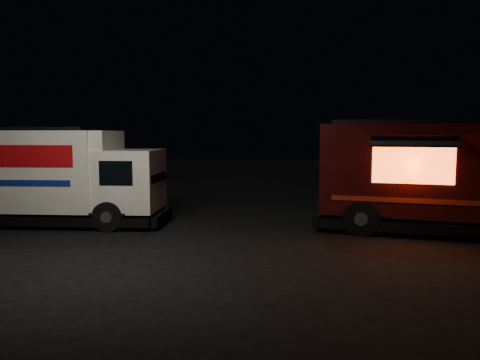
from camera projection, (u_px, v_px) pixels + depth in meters
name	position (u px, v px, depth m)	size (l,w,h in m)	color
ground	(210.00, 239.00, 13.18)	(80.00, 80.00, 0.00)	black
white_truck	(59.00, 176.00, 15.19)	(6.96, 2.38, 3.16)	white
red_truck	(441.00, 177.00, 13.86)	(7.22, 2.66, 3.36)	#35090D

